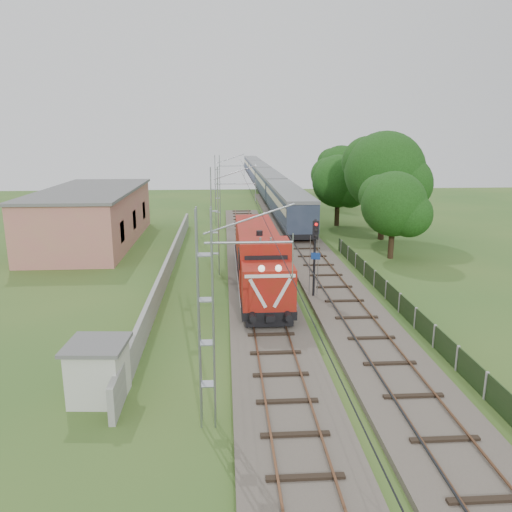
{
  "coord_description": "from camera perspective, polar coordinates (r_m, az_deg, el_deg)",
  "views": [
    {
      "loc": [
        -2.32,
        -24.38,
        10.39
      ],
      "look_at": [
        -0.18,
        8.62,
        2.2
      ],
      "focal_mm": 35.0,
      "sensor_mm": 36.0,
      "label": 1
    }
  ],
  "objects": [
    {
      "name": "ground",
      "position": [
        26.6,
        1.61,
        -9.09
      ],
      "size": [
        140.0,
        140.0,
        0.0
      ],
      "primitive_type": "plane",
      "color": "#2F5A22",
      "rests_on": "ground"
    },
    {
      "name": "boundary_wall",
      "position": [
        37.87,
        -9.92,
        -1.05
      ],
      "size": [
        0.25,
        40.0,
        1.5
      ],
      "primitive_type": "cube",
      "color": "#9E9E99",
      "rests_on": "ground"
    },
    {
      "name": "track_side",
      "position": [
        46.12,
        5.52,
        1.06
      ],
      "size": [
        4.2,
        80.0,
        0.45
      ],
      "color": "#6B6054",
      "rests_on": "ground"
    },
    {
      "name": "tree_b",
      "position": [
        50.69,
        14.62,
        9.2
      ],
      "size": [
        8.18,
        7.79,
        10.6
      ],
      "color": "#392417",
      "rests_on": "ground"
    },
    {
      "name": "tree_a",
      "position": [
        43.11,
        15.56,
        5.67
      ],
      "size": [
        5.67,
        5.4,
        7.35
      ],
      "color": "#392417",
      "rests_on": "ground"
    },
    {
      "name": "relay_hut",
      "position": [
        21.25,
        -17.57,
        -12.38
      ],
      "size": [
        2.49,
        2.49,
        2.4
      ],
      "color": "beige",
      "rests_on": "ground"
    },
    {
      "name": "tree_c",
      "position": [
        57.53,
        9.46,
        8.37
      ],
      "size": [
        6.2,
        5.91,
        8.04
      ],
      "color": "#392417",
      "rests_on": "ground"
    },
    {
      "name": "locomotive",
      "position": [
        33.81,
        0.34,
        -0.12
      ],
      "size": [
        2.92,
        16.69,
        4.24
      ],
      "color": "black",
      "rests_on": "ground"
    },
    {
      "name": "fence",
      "position": [
        30.86,
        16.11,
        -5.16
      ],
      "size": [
        0.12,
        32.0,
        1.2
      ],
      "color": "black",
      "rests_on": "ground"
    },
    {
      "name": "coach_rake",
      "position": [
        92.45,
        0.86,
        9.07
      ],
      "size": [
        3.13,
        93.28,
        3.61
      ],
      "color": "black",
      "rests_on": "ground"
    },
    {
      "name": "tree_d",
      "position": [
        72.43,
        9.75,
        9.79
      ],
      "size": [
        6.71,
        6.39,
        8.7
      ],
      "color": "#392417",
      "rests_on": "ground"
    },
    {
      "name": "track_main",
      "position": [
        33.08,
        0.49,
        -4.06
      ],
      "size": [
        4.2,
        70.0,
        0.45
      ],
      "color": "#6B6054",
      "rests_on": "ground"
    },
    {
      "name": "station_building",
      "position": [
        50.61,
        -18.22,
        4.4
      ],
      "size": [
        8.4,
        20.4,
        5.22
      ],
      "color": "tan",
      "rests_on": "ground"
    },
    {
      "name": "signal_post",
      "position": [
        31.14,
        6.77,
        1.18
      ],
      "size": [
        0.56,
        0.45,
        5.21
      ],
      "color": "black",
      "rests_on": "ground"
    },
    {
      "name": "catenary",
      "position": [
        36.94,
        -4.64,
        3.98
      ],
      "size": [
        3.31,
        70.0,
        8.0
      ],
      "color": "gray",
      "rests_on": "ground"
    }
  ]
}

